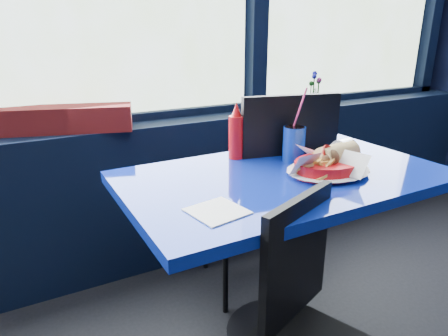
% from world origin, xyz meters
% --- Properties ---
extents(window_sill, '(5.00, 0.26, 0.80)m').
position_xyz_m(window_sill, '(0.00, 2.87, 0.40)').
color(window_sill, black).
rests_on(window_sill, ground).
extents(near_table, '(1.20, 0.70, 0.75)m').
position_xyz_m(near_table, '(0.30, 2.00, 0.57)').
color(near_table, black).
rests_on(near_table, ground).
extents(chair_near_front, '(0.47, 0.47, 0.80)m').
position_xyz_m(chair_near_front, '(0.08, 1.60, 0.46)').
color(chair_near_front, black).
rests_on(chair_near_front, ground).
extents(chair_near_back, '(0.54, 0.54, 1.00)m').
position_xyz_m(chair_near_back, '(0.43, 2.31, 0.58)').
color(chair_near_back, black).
rests_on(chair_near_back, ground).
extents(planter_box, '(0.61, 0.32, 0.12)m').
position_xyz_m(planter_box, '(-0.33, 2.86, 0.86)').
color(planter_box, maroon).
rests_on(planter_box, window_sill).
extents(flower_vase, '(0.10, 0.11, 0.21)m').
position_xyz_m(flower_vase, '(1.17, 2.86, 0.86)').
color(flower_vase, silver).
rests_on(flower_vase, window_sill).
extents(food_basket, '(0.34, 0.34, 0.11)m').
position_xyz_m(food_basket, '(0.44, 1.92, 0.79)').
color(food_basket, red).
rests_on(food_basket, near_table).
extents(ketchup_bottle, '(0.06, 0.06, 0.23)m').
position_xyz_m(ketchup_bottle, '(0.23, 2.25, 0.85)').
color(ketchup_bottle, red).
rests_on(ketchup_bottle, near_table).
extents(soda_cup, '(0.09, 0.09, 0.30)m').
position_xyz_m(soda_cup, '(0.41, 2.11, 0.82)').
color(soda_cup, navy).
rests_on(soda_cup, near_table).
extents(napkin, '(0.17, 0.17, 0.00)m').
position_xyz_m(napkin, '(-0.08, 1.83, 0.75)').
color(napkin, white).
rests_on(napkin, near_table).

